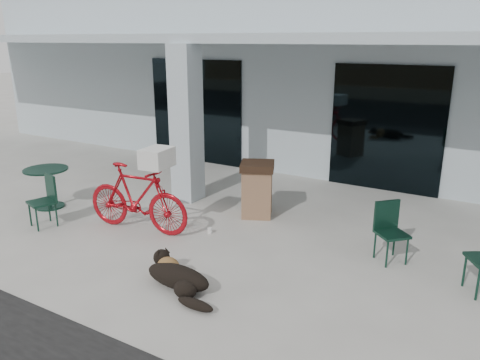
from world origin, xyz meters
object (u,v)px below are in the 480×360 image
Objects in this scene: cafe_chair_near at (42,202)px; cafe_chair_far_a at (392,233)px; dog at (178,276)px; trash_receptacle at (257,189)px; bicycle at (137,198)px; cafe_table_near at (48,188)px.

cafe_chair_near is 5.90m from cafe_chair_far_a.
dog is at bearing 179.12° from cafe_chair_far_a.
trash_receptacle reaches higher than cafe_chair_far_a.
bicycle is 1.74m from cafe_chair_near.
bicycle is 1.92× the size of trash_receptacle.
dog is at bearing -16.43° from cafe_table_near.
dog is at bearing -82.28° from trash_receptacle.
bicycle is 2.19× the size of cafe_chair_far_a.
dog is 1.21× the size of cafe_chair_near.
cafe_chair_far_a is 0.88× the size of trash_receptacle.
cafe_chair_near reaches higher than cafe_table_near.
cafe_table_near reaches higher than dog.
cafe_chair_far_a is (2.24, 2.25, 0.26)m from dog.
dog is 4.33m from cafe_table_near.
bicycle reaches higher than cafe_chair_near.
trash_receptacle is (1.43, 1.67, -0.08)m from bicycle.
cafe_table_near is at bearing -155.74° from trash_receptacle.
cafe_table_near is 6.47m from cafe_chair_far_a.
cafe_table_near is 0.82× the size of trash_receptacle.
bicycle is 2.13× the size of cafe_chair_near.
cafe_chair_near is 3.85m from trash_receptacle.
cafe_chair_far_a is (4.06, 1.01, -0.14)m from bicycle.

